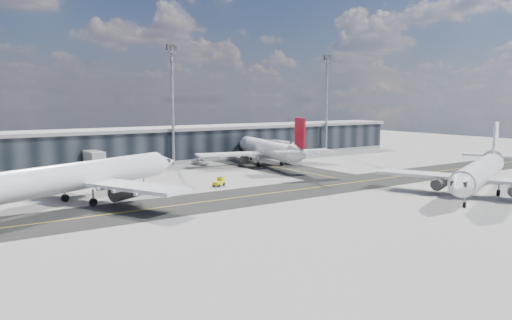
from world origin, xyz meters
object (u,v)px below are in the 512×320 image
object	(u,v)px
airliner_redtail	(269,150)
baggage_tug	(219,182)
airliner_near	(480,172)
service_van	(201,162)
airliner_af	(80,176)

from	to	relation	value
airliner_redtail	baggage_tug	size ratio (longest dim) A/B	14.40
airliner_near	service_van	distance (m)	64.04
airliner_near	service_van	size ratio (longest dim) A/B	6.77
airliner_near	service_van	world-z (taller)	airliner_near
service_van	airliner_af	bearing A→B (deg)	-141.48
airliner_af	airliner_redtail	distance (m)	52.76
baggage_tug	airliner_af	bearing A→B (deg)	-115.63
airliner_af	airliner_redtail	size ratio (longest dim) A/B	1.01
airliner_redtail	airliner_near	size ratio (longest dim) A/B	1.08
airliner_redtail	airliner_near	bearing A→B (deg)	-67.44
airliner_near	baggage_tug	xyz separation A→B (m)	(-31.63, 31.91, -3.01)
airliner_redtail	service_van	distance (m)	17.20
airliner_near	airliner_af	bearing A→B (deg)	39.53
airliner_redtail	airliner_near	xyz separation A→B (m)	(7.73, -49.22, -0.19)
airliner_redtail	airliner_near	world-z (taller)	airliner_redtail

